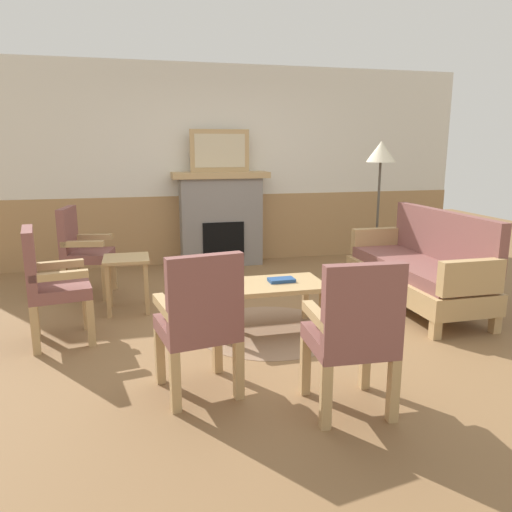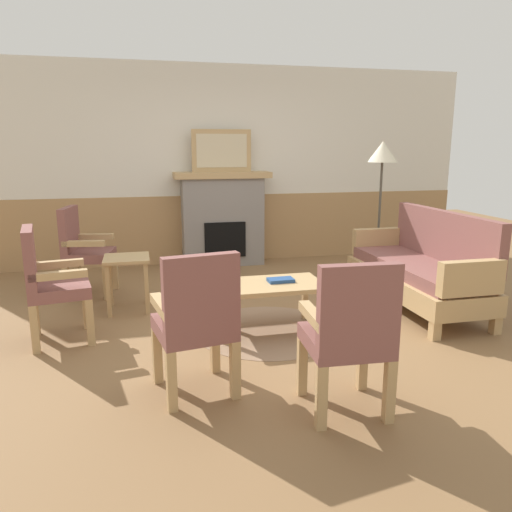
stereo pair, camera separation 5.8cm
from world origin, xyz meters
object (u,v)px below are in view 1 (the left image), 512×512
footstool (219,265)px  armchair_front_left (200,318)px  armchair_near_fireplace (81,248)px  framed_picture (220,151)px  coffee_table (269,289)px  armchair_by_window_left (49,280)px  side_table (127,269)px  fireplace (221,218)px  floor_lamp_by_couch (381,160)px  couch (420,268)px  book_on_table (281,280)px  armchair_front_center (354,331)px

footstool → armchair_front_left: bearing=-102.5°
armchair_near_fireplace → framed_picture: bearing=32.0°
coffee_table → armchair_front_left: (-0.75, -1.02, 0.15)m
coffee_table → armchair_by_window_left: (-1.83, 0.18, 0.15)m
armchair_by_window_left → side_table: size_ratio=1.78×
fireplace → floor_lamp_by_couch: size_ratio=0.77×
side_table → fireplace: bearing=54.2°
armchair_by_window_left → armchair_front_left: bearing=-48.0°
fireplace → couch: (1.65, -2.31, -0.26)m
couch → armchair_near_fireplace: 3.60m
couch → armchair_by_window_left: (-3.51, -0.12, 0.14)m
armchair_near_fireplace → side_table: armchair_near_fireplace is taller
book_on_table → floor_lamp_by_couch: bearing=41.2°
framed_picture → couch: 3.07m
armchair_near_fireplace → armchair_by_window_left: 1.35m
floor_lamp_by_couch → book_on_table: bearing=-138.8°
framed_picture → side_table: bearing=-125.8°
coffee_table → armchair_by_window_left: bearing=174.4°
footstool → armchair_near_fireplace: (-1.50, 0.10, 0.25)m
coffee_table → floor_lamp_by_couch: floor_lamp_by_couch is taller
footstool → couch: bearing=-30.7°
book_on_table → armchair_front_center: size_ratio=0.23×
armchair_front_center → couch: bearing=48.5°
fireplace → armchair_by_window_left: (-1.86, -2.43, -0.11)m
coffee_table → armchair_front_left: armchair_front_left is taller
armchair_near_fireplace → armchair_by_window_left: size_ratio=1.00×
footstool → armchair_by_window_left: size_ratio=0.41×
armchair_by_window_left → armchair_front_left: 1.62m
armchair_front_center → floor_lamp_by_couch: size_ratio=0.58×
armchair_by_window_left → armchair_front_center: same height
couch → floor_lamp_by_couch: bearing=83.6°
fireplace → coffee_table: fireplace is taller
framed_picture → armchair_near_fireplace: size_ratio=0.82×
armchair_front_left → side_table: (-0.48, 1.90, -0.10)m
armchair_near_fireplace → armchair_front_center: same height
book_on_table → footstool: book_on_table is taller
armchair_near_fireplace → couch: bearing=-19.9°
couch → armchair_by_window_left: same height
floor_lamp_by_couch → framed_picture: bearing=148.2°
fireplace → side_table: 2.16m
book_on_table → side_table: 1.59m
couch → footstool: 2.20m
framed_picture → side_table: 2.42m
framed_picture → floor_lamp_by_couch: size_ratio=0.48×
framed_picture → coffee_table: bearing=-90.7°
fireplace → framed_picture: bearing=90.0°
armchair_front_center → side_table: 2.70m
armchair_front_left → side_table: 1.96m
couch → floor_lamp_by_couch: 1.60m
couch → armchair_front_left: bearing=-151.3°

